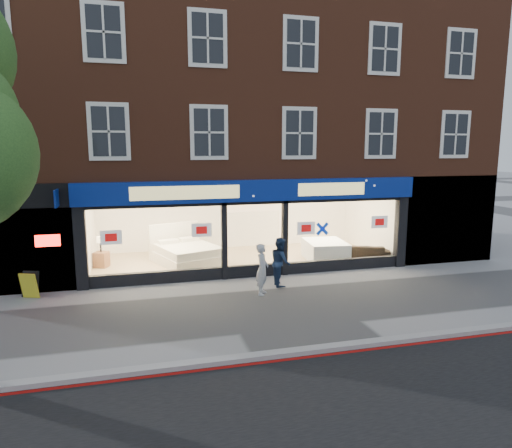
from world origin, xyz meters
name	(u,v)px	position (x,y,z in m)	size (l,w,h in m)	color
ground	(283,306)	(0.00, 0.00, 0.00)	(120.00, 120.00, 0.00)	gray
kerb_line	(328,355)	(0.00, -3.10, 0.01)	(60.00, 0.10, 0.01)	#8C0A07
kerb_stone	(324,348)	(0.00, -2.90, 0.06)	(60.00, 0.25, 0.12)	gray
showroom_floor	(241,260)	(0.00, 5.25, 0.05)	(11.00, 4.50, 0.10)	tan
building	(230,88)	(-0.02, 6.93, 6.67)	(19.00, 8.26, 10.30)	brown
display_bed	(187,253)	(-2.09, 5.07, 0.48)	(2.67, 2.92, 1.37)	white
bedside_table	(101,259)	(-5.10, 5.30, 0.38)	(0.45, 0.45, 0.55)	brown
mattress_stack	(325,250)	(3.10, 4.31, 0.46)	(1.61, 1.95, 0.71)	white
sofa	(364,252)	(4.60, 4.01, 0.37)	(1.88, 0.74, 0.55)	black
a_board	(30,285)	(-6.90, 2.56, 0.39)	(0.51, 0.33, 0.78)	gold
pedestrian_grey	(262,269)	(-0.26, 1.20, 0.77)	(0.56, 0.37, 1.53)	#B6BABF
pedestrian_blue	(280,262)	(0.53, 1.89, 0.77)	(0.75, 0.58, 1.54)	#192A48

